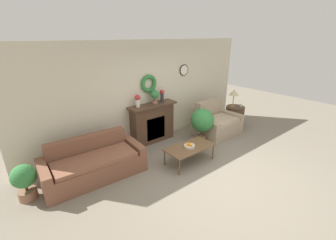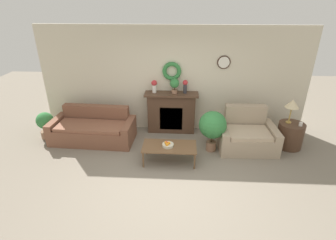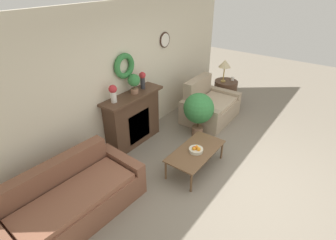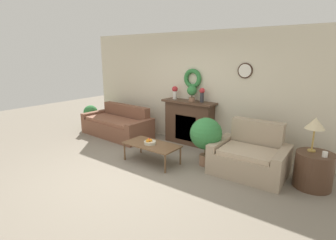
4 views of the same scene
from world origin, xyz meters
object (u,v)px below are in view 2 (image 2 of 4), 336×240
potted_plant_floor_by_couch (45,123)px  fireplace (171,112)px  fruit_bowl (168,145)px  vase_on_mantel_left (154,85)px  table_lamp (292,104)px  potted_plant_floor_by_loveseat (213,126)px  vase_on_mantel_right (185,86)px  loveseat_right (246,135)px  potted_plant_on_mantel (175,84)px  mug (301,124)px  couch_left (93,129)px  side_table_by_loveseat (290,135)px  coffee_table (169,147)px

potted_plant_floor_by_couch → fireplace: bearing=9.7°
fruit_bowl → vase_on_mantel_left: 1.75m
table_lamp → potted_plant_floor_by_loveseat: bearing=-169.5°
fruit_bowl → potted_plant_floor_by_couch: bearing=163.5°
potted_plant_floor_by_couch → vase_on_mantel_right: bearing=8.9°
table_lamp → loveseat_right: bearing=-171.7°
vase_on_mantel_left → potted_plant_on_mantel: 0.51m
mug → potted_plant_floor_by_loveseat: bearing=-175.2°
couch_left → potted_plant_on_mantel: bearing=18.9°
fireplace → side_table_by_loveseat: 2.94m
potted_plant_floor_by_loveseat → potted_plant_floor_by_couch: bearing=174.7°
fireplace → potted_plant_on_mantel: potted_plant_on_mantel is taller
couch_left → potted_plant_floor_by_loveseat: potted_plant_floor_by_loveseat is taller
fireplace → table_lamp: table_lamp is taller
loveseat_right → potted_plant_on_mantel: potted_plant_on_mantel is taller
side_table_by_loveseat → vase_on_mantel_right: bearing=165.5°
vase_on_mantel_left → mug: bearing=-12.5°
side_table_by_loveseat → potted_plant_on_mantel: (-2.78, 0.63, 1.01)m
loveseat_right → fruit_bowl: bearing=-159.4°
loveseat_right → potted_plant_on_mantel: bearing=156.2°
side_table_by_loveseat → table_lamp: 0.78m
couch_left → table_lamp: table_lamp is taller
table_lamp → potted_plant_floor_by_couch: 5.97m
couch_left → coffee_table: size_ratio=1.78×
potted_plant_floor_by_couch → potted_plant_on_mantel: bearing=9.2°
loveseat_right → fruit_bowl: (-1.82, -0.74, 0.12)m
potted_plant_floor_by_loveseat → coffee_table: bearing=-151.1°
mug → vase_on_mantel_right: 2.83m
loveseat_right → potted_plant_floor_by_couch: 4.97m
fireplace → potted_plant_floor_by_couch: 3.20m
vase_on_mantel_left → vase_on_mantel_right: (0.77, -0.00, 0.01)m
table_lamp → vase_on_mantel_left: 3.28m
potted_plant_on_mantel → fruit_bowl: bearing=-93.5°
coffee_table → potted_plant_on_mantel: 1.72m
potted_plant_on_mantel → side_table_by_loveseat: bearing=-12.8°
fireplace → side_table_by_loveseat: bearing=-12.8°
fruit_bowl → potted_plant_floor_by_loveseat: 1.15m
loveseat_right → potted_plant_floor_by_loveseat: potted_plant_floor_by_loveseat is taller
mug → potted_plant_on_mantel: potted_plant_on_mantel is taller
side_table_by_loveseat → potted_plant_floor_by_couch: bearing=179.0°
fireplace → couch_left: bearing=-162.9°
table_lamp → potted_plant_floor_by_couch: table_lamp is taller
loveseat_right → potted_plant_on_mantel: 2.12m
vase_on_mantel_right → fireplace: bearing=-179.1°
vase_on_mantel_left → fireplace: bearing=-0.7°
fruit_bowl → potted_plant_floor_by_couch: (-3.14, 0.93, -0.03)m
loveseat_right → side_table_by_loveseat: bearing=3.0°
loveseat_right → vase_on_mantel_left: bearing=160.5°
table_lamp → vase_on_mantel_left: size_ratio=1.78×
loveseat_right → table_lamp: table_lamp is taller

